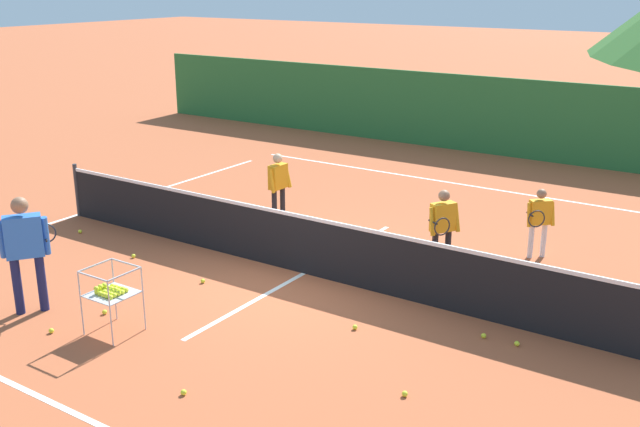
{
  "coord_description": "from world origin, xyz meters",
  "views": [
    {
      "loc": [
        6.25,
        -8.94,
        4.48
      ],
      "look_at": [
        0.55,
        -0.37,
        1.2
      ],
      "focal_mm": 41.47,
      "sensor_mm": 36.0,
      "label": 1
    }
  ],
  "objects": [
    {
      "name": "tennis_ball_4",
      "position": [
        3.02,
        -2.36,
        0.03
      ],
      "size": [
        0.07,
        0.07,
        0.07
      ],
      "primitive_type": "sphere",
      "color": "yellow",
      "rests_on": "ground"
    },
    {
      "name": "ground_plane",
      "position": [
        0.0,
        0.0,
        0.0
      ],
      "size": [
        120.0,
        120.0,
        0.0
      ],
      "primitive_type": "plane",
      "color": "#B25633"
    },
    {
      "name": "tennis_ball_3",
      "position": [
        -1.07,
        -1.19,
        0.03
      ],
      "size": [
        0.07,
        0.07,
        0.07
      ],
      "primitive_type": "sphere",
      "color": "yellow",
      "rests_on": "ground"
    },
    {
      "name": "windscreen_fence",
      "position": [
        0.0,
        9.65,
        1.02
      ],
      "size": [
        24.13,
        0.08,
        2.04
      ],
      "primitive_type": "cube",
      "color": "#286B33",
      "rests_on": "ground"
    },
    {
      "name": "tennis_ball_6",
      "position": [
        0.93,
        -3.71,
        0.03
      ],
      "size": [
        0.07,
        0.07,
        0.07
      ],
      "primitive_type": "sphere",
      "color": "yellow",
      "rests_on": "ground"
    },
    {
      "name": "student_0",
      "position": [
        -1.91,
        1.89,
        0.81
      ],
      "size": [
        0.25,
        0.53,
        1.34
      ],
      "color": "black",
      "rests_on": "ground"
    },
    {
      "name": "tennis_ball_11",
      "position": [
        -1.6,
        -3.56,
        0.03
      ],
      "size": [
        0.07,
        0.07,
        0.07
      ],
      "primitive_type": "sphere",
      "color": "yellow",
      "rests_on": "ground"
    },
    {
      "name": "line_sideline_west",
      "position": [
        -5.48,
        0.0,
        0.0
      ],
      "size": [
        0.08,
        11.0,
        0.01
      ],
      "primitive_type": "cube",
      "color": "white",
      "rests_on": "ground"
    },
    {
      "name": "line_service_center",
      "position": [
        0.0,
        0.0,
        0.0
      ],
      "size": [
        0.08,
        5.51,
        0.01
      ],
      "primitive_type": "cube",
      "color": "white",
      "rests_on": "ground"
    },
    {
      "name": "line_baseline_near",
      "position": [
        0.0,
        -4.64,
        0.0
      ],
      "size": [
        10.97,
        0.08,
        0.01
      ],
      "primitive_type": "cube",
      "color": "white",
      "rests_on": "ground"
    },
    {
      "name": "tennis_net",
      "position": [
        0.0,
        0.0,
        0.5
      ],
      "size": [
        10.9,
        0.08,
        1.05
      ],
      "color": "#333338",
      "rests_on": "ground"
    },
    {
      "name": "tennis_ball_10",
      "position": [
        -4.55,
        -0.69,
        0.03
      ],
      "size": [
        0.07,
        0.07,
        0.07
      ],
      "primitive_type": "sphere",
      "color": "yellow",
      "rests_on": "ground"
    },
    {
      "name": "tennis_ball_7",
      "position": [
        3.66,
        -0.5,
        0.03
      ],
      "size": [
        0.07,
        0.07,
        0.07
      ],
      "primitive_type": "sphere",
      "color": "yellow",
      "rests_on": "ground"
    },
    {
      "name": "tennis_ball_5",
      "position": [
        -2.77,
        -1.03,
        0.03
      ],
      "size": [
        0.07,
        0.07,
        0.07
      ],
      "primitive_type": "sphere",
      "color": "yellow",
      "rests_on": "ground"
    },
    {
      "name": "student_1",
      "position": [
        1.75,
        1.33,
        0.8
      ],
      "size": [
        0.43,
        0.72,
        1.33
      ],
      "color": "black",
      "rests_on": "ground"
    },
    {
      "name": "instructor",
      "position": [
        -2.38,
        -3.27,
        1.01
      ],
      "size": [
        0.57,
        0.83,
        1.68
      ],
      "color": "#191E4C",
      "rests_on": "ground"
    },
    {
      "name": "student_2",
      "position": [
        2.84,
        2.74,
        0.72
      ],
      "size": [
        0.45,
        0.65,
        1.19
      ],
      "color": "silver",
      "rests_on": "ground"
    },
    {
      "name": "line_baseline_far",
      "position": [
        0.0,
        6.36,
        0.0
      ],
      "size": [
        10.97,
        0.08,
        0.01
      ],
      "primitive_type": "cube",
      "color": "white",
      "rests_on": "ground"
    },
    {
      "name": "tennis_ball_0",
      "position": [
        3.22,
        -0.53,
        0.03
      ],
      "size": [
        0.07,
        0.07,
        0.07
      ],
      "primitive_type": "sphere",
      "color": "yellow",
      "rests_on": "ground"
    },
    {
      "name": "tennis_ball_8",
      "position": [
        1.7,
        -1.24,
        0.03
      ],
      "size": [
        0.07,
        0.07,
        0.07
      ],
      "primitive_type": "sphere",
      "color": "yellow",
      "rests_on": "ground"
    },
    {
      "name": "ball_cart",
      "position": [
        -0.93,
        -3.07,
        0.58
      ],
      "size": [
        0.58,
        0.58,
        0.9
      ],
      "color": "#B7B7BC",
      "rests_on": "ground"
    },
    {
      "name": "tennis_ball_9",
      "position": [
        -1.46,
        -2.78,
        0.03
      ],
      "size": [
        0.07,
        0.07,
        0.07
      ],
      "primitive_type": "sphere",
      "color": "yellow",
      "rests_on": "ground"
    }
  ]
}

